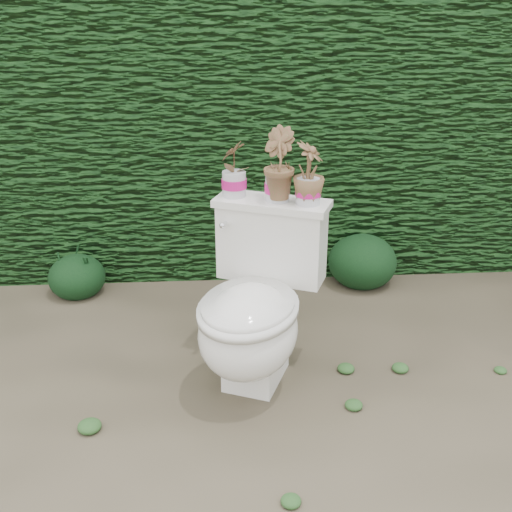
{
  "coord_description": "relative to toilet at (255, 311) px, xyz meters",
  "views": [
    {
      "loc": [
        -0.04,
        -2.36,
        1.67
      ],
      "look_at": [
        0.13,
        0.19,
        0.55
      ],
      "focal_mm": 45.0,
      "sensor_mm": 36.0,
      "label": 1
    }
  ],
  "objects": [
    {
      "name": "potted_plant_right",
      "position": [
        0.24,
        0.16,
        0.55
      ],
      "size": [
        0.18,
        0.18,
        0.25
      ],
      "primitive_type": "imported",
      "rotation": [
        0.0,
        0.0,
        1.22
      ],
      "color": "#23651F",
      "rests_on": "toilet"
    },
    {
      "name": "potted_plant_left",
      "position": [
        -0.07,
        0.29,
        0.54
      ],
      "size": [
        0.14,
        0.15,
        0.24
      ],
      "primitive_type": "imported",
      "rotation": [
        0.0,
        0.0,
        4.05
      ],
      "color": "#23651F",
      "rests_on": "toilet"
    },
    {
      "name": "ground",
      "position": [
        -0.11,
        -0.05,
        -0.36
      ],
      "size": [
        60.0,
        60.0,
        0.0
      ],
      "primitive_type": "plane",
      "color": "brown",
      "rests_on": "ground"
    },
    {
      "name": "toilet",
      "position": [
        0.0,
        0.0,
        0.0
      ],
      "size": [
        0.68,
        0.8,
        0.78
      ],
      "rotation": [
        0.0,
        0.0,
        -0.39
      ],
      "color": "silver",
      "rests_on": "ground"
    },
    {
      "name": "potted_plant_center",
      "position": [
        0.11,
        0.21,
        0.57
      ],
      "size": [
        0.18,
        0.2,
        0.3
      ],
      "primitive_type": "imported",
      "rotation": [
        0.0,
        0.0,
        1.89
      ],
      "color": "#23651F",
      "rests_on": "toilet"
    },
    {
      "name": "liriope_clump_1",
      "position": [
        -0.95,
        0.93,
        -0.23
      ],
      "size": [
        0.32,
        0.32,
        0.26
      ],
      "primitive_type": "ellipsoid",
      "color": "#123414",
      "rests_on": "ground"
    },
    {
      "name": "hedge",
      "position": [
        -0.11,
        1.55,
        0.44
      ],
      "size": [
        8.0,
        1.0,
        1.6
      ],
      "primitive_type": "cube",
      "color": "#1E4E1A",
      "rests_on": "ground"
    },
    {
      "name": "liriope_clump_2",
      "position": [
        0.69,
        0.97,
        -0.2
      ],
      "size": [
        0.4,
        0.4,
        0.32
      ],
      "primitive_type": "ellipsoid",
      "color": "#123414",
      "rests_on": "ground"
    }
  ]
}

